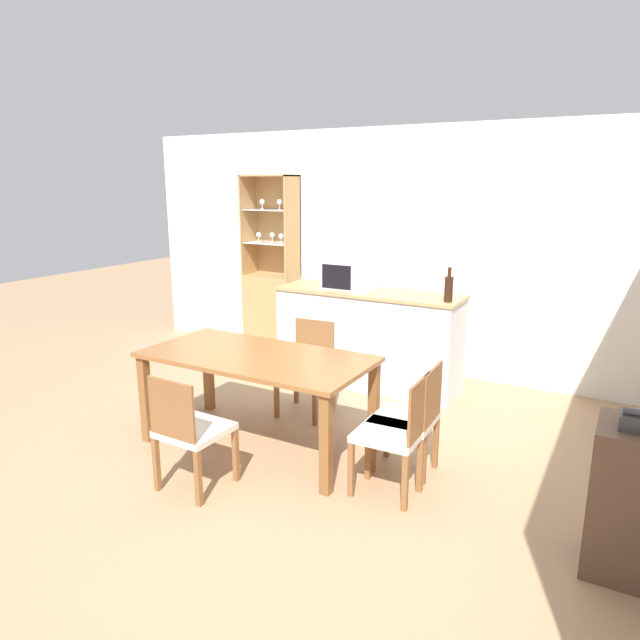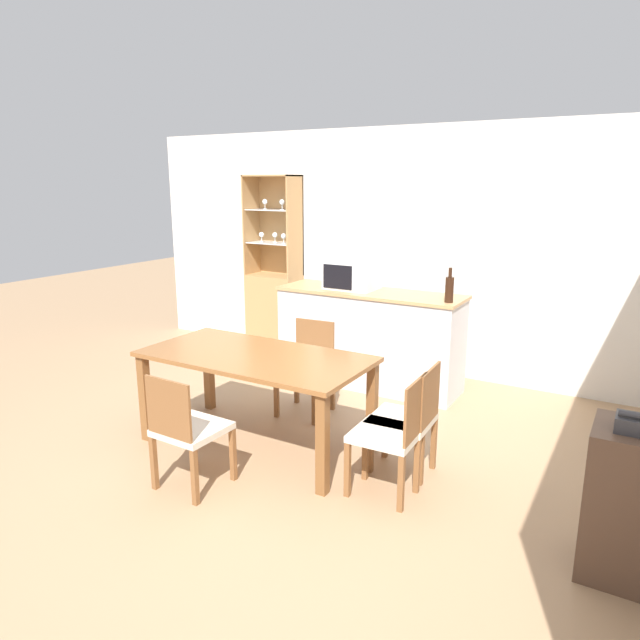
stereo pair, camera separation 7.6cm
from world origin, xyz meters
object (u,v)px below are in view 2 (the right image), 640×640
object	(u,v)px
dining_chair_side_right_near	(392,434)
wine_bottle	(449,289)
dining_table	(255,366)
telephone	(640,425)
dining_chair_side_right_far	(407,420)
microwave	(352,275)
dining_chair_head_near	(188,430)
display_cabinet	(275,299)
dining_chair_head_far	(307,367)

from	to	relation	value
dining_chair_side_right_near	wine_bottle	distance (m)	1.81
dining_table	telephone	size ratio (longest dim) A/B	7.95
dining_chair_side_right_far	microwave	bearing A→B (deg)	35.91
dining_chair_side_right_near	dining_chair_side_right_far	bearing A→B (deg)	-1.54
wine_bottle	telephone	world-z (taller)	wine_bottle
wine_bottle	microwave	bearing A→B (deg)	171.58
dining_table	dining_chair_side_right_far	world-z (taller)	dining_chair_side_right_far
dining_chair_head_near	dining_chair_side_right_near	world-z (taller)	same
display_cabinet	wine_bottle	distance (m)	2.45
microwave	telephone	size ratio (longest dim) A/B	2.26
display_cabinet	dining_chair_head_far	distance (m)	1.97
dining_chair_head_near	wine_bottle	xyz separation A→B (m)	(0.98, 2.29, 0.67)
dining_chair_head_far	dining_chair_side_right_far	size ratio (longest dim) A/B	1.00
dining_chair_side_right_near	dining_table	bearing A→B (deg)	82.23
dining_table	dining_chair_head_near	xyz separation A→B (m)	(-0.00, -0.75, -0.22)
microwave	wine_bottle	world-z (taller)	wine_bottle
dining_chair_side_right_near	telephone	world-z (taller)	telephone
dining_chair_head_far	dining_chair_side_right_far	xyz separation A→B (m)	(1.18, -0.62, 0.00)
dining_chair_head_near	dining_chair_side_right_far	bearing A→B (deg)	38.22
dining_chair_head_far	dining_chair_side_right_near	bearing A→B (deg)	139.25
microwave	telephone	bearing A→B (deg)	-37.46
dining_table	wine_bottle	world-z (taller)	wine_bottle
display_cabinet	dining_chair_head_far	size ratio (longest dim) A/B	2.57
microwave	dining_chair_head_far	bearing A→B (deg)	-86.68
dining_table	telephone	world-z (taller)	telephone
microwave	telephone	xyz separation A→B (m)	(2.60, -1.99, -0.24)
dining_chair_head_far	dining_chair_side_right_far	bearing A→B (deg)	148.27
dining_table	microwave	xyz separation A→B (m)	(-0.06, 1.69, 0.46)
microwave	dining_chair_side_right_near	bearing A→B (deg)	-55.83
telephone	dining_chair_head_far	bearing A→B (deg)	157.68
dining_table	dining_chair_side_right_near	xyz separation A→B (m)	(1.18, -0.13, -0.22)
dining_chair_side_right_far	telephone	xyz separation A→B (m)	(1.36, -0.43, 0.44)
dining_table	microwave	distance (m)	1.75
dining_chair_side_right_far	wine_bottle	bearing A→B (deg)	5.43
display_cabinet	microwave	world-z (taller)	display_cabinet
dining_chair_side_right_far	telephone	size ratio (longest dim) A/B	3.71
dining_chair_head_near	wine_bottle	world-z (taller)	wine_bottle
dining_chair_side_right_near	dining_chair_head_far	bearing A→B (deg)	51.92
dining_chair_head_near	microwave	xyz separation A→B (m)	(-0.06, 2.44, 0.68)
dining_chair_head_far	telephone	xyz separation A→B (m)	(2.54, -1.04, 0.44)
display_cabinet	dining_chair_head_near	bearing A→B (deg)	-65.40
dining_table	dining_chair_side_right_far	xyz separation A→B (m)	(1.18, 0.13, -0.22)
dining_chair_head_near	telephone	distance (m)	2.62
dining_chair_side_right_far	wine_bottle	size ratio (longest dim) A/B	2.60
dining_table	wine_bottle	distance (m)	1.88
dining_table	dining_chair_head_far	distance (m)	0.78
dining_chair_side_right_near	dining_chair_head_far	xyz separation A→B (m)	(-1.18, 0.88, 0.00)
dining_table	dining_chair_head_far	size ratio (longest dim) A/B	2.15
dining_chair_head_near	wine_bottle	bearing A→B (deg)	68.24
dining_chair_side_right_near	microwave	distance (m)	2.30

